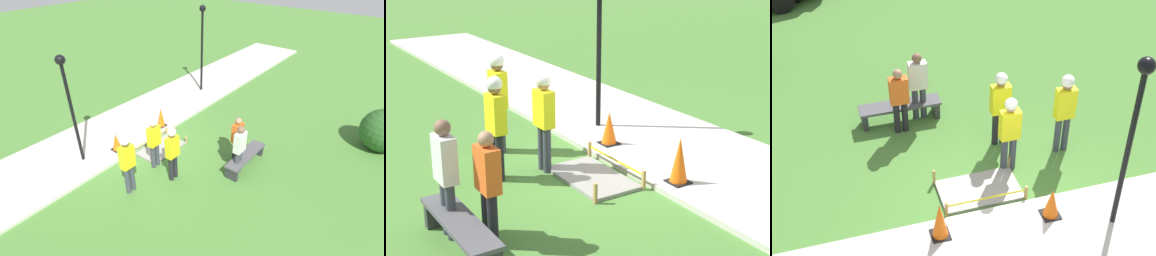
# 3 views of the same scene
# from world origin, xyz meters

# --- Properties ---
(ground_plane) EXTENTS (60.00, 60.00, 0.00)m
(ground_plane) POSITION_xyz_m (0.00, 0.00, 0.00)
(ground_plane) COLOR #477A33
(wet_concrete_patch) EXTENTS (1.63, 0.98, 0.33)m
(wet_concrete_patch) POSITION_xyz_m (-0.36, 0.59, 0.04)
(wet_concrete_patch) COLOR gray
(wet_concrete_patch) RESTS_ON ground_plane
(traffic_cone_near_patch) EXTENTS (0.34, 0.34, 0.77)m
(traffic_cone_near_patch) POSITION_xyz_m (-1.40, -0.39, 0.48)
(traffic_cone_near_patch) COLOR black
(traffic_cone_near_patch) RESTS_ON sidewalk
(traffic_cone_far_patch) EXTENTS (0.34, 0.34, 0.63)m
(traffic_cone_far_patch) POSITION_xyz_m (0.68, -0.48, 0.41)
(traffic_cone_far_patch) COLOR black
(traffic_cone_far_patch) RESTS_ON sidewalk
(park_bench) EXTENTS (1.83, 0.44, 0.44)m
(park_bench) POSITION_xyz_m (-1.36, 3.31, 0.32)
(park_bench) COLOR #2D2D33
(park_bench) RESTS_ON ground_plane
(worker_supervisor) EXTENTS (0.40, 0.26, 1.77)m
(worker_supervisor) POSITION_xyz_m (0.50, 1.91, 1.06)
(worker_supervisor) COLOR black
(worker_supervisor) RESTS_ON ground_plane
(worker_assistant) EXTENTS (0.40, 0.25, 1.73)m
(worker_assistant) POSITION_xyz_m (0.40, 1.07, 1.03)
(worker_assistant) COLOR #383D47
(worker_assistant) RESTS_ON ground_plane
(worker_trainee) EXTENTS (0.40, 0.27, 1.87)m
(worker_trainee) POSITION_xyz_m (1.67, 1.32, 1.13)
(worker_trainee) COLOR #383D47
(worker_trainee) RESTS_ON ground_plane
(bystander_in_orange_shirt) EXTENTS (0.40, 0.22, 1.59)m
(bystander_in_orange_shirt) POSITION_xyz_m (-1.42, 2.91, 0.89)
(bystander_in_orange_shirt) COLOR black
(bystander_in_orange_shirt) RESTS_ON ground_plane
(bystander_in_gray_shirt) EXTENTS (0.40, 0.22, 1.67)m
(bystander_in_gray_shirt) POSITION_xyz_m (-0.92, 3.29, 0.94)
(bystander_in_gray_shirt) COLOR #383D47
(bystander_in_gray_shirt) RESTS_ON ground_plane
(lamppost_near) EXTENTS (0.28, 0.28, 3.46)m
(lamppost_near) POSITION_xyz_m (1.72, -0.94, 2.40)
(lamppost_near) COLOR black
(lamppost_near) RESTS_ON sidewalk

